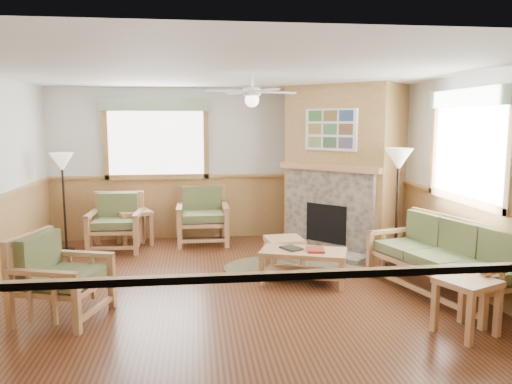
{
  "coord_description": "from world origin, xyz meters",
  "views": [
    {
      "loc": [
        -0.42,
        -6.03,
        2.12
      ],
      "look_at": [
        0.4,
        0.7,
        1.15
      ],
      "focal_mm": 35.0,
      "sensor_mm": 36.0,
      "label": 1
    }
  ],
  "objects": [
    {
      "name": "floor",
      "position": [
        0.0,
        0.0,
        -0.01
      ],
      "size": [
        6.0,
        6.0,
        0.01
      ],
      "primitive_type": "cube",
      "color": "#4E2715",
      "rests_on": "ground"
    },
    {
      "name": "ceiling",
      "position": [
        0.0,
        0.0,
        2.7
      ],
      "size": [
        6.0,
        6.0,
        0.01
      ],
      "primitive_type": "cube",
      "color": "white",
      "rests_on": "floor"
    },
    {
      "name": "wall_back",
      "position": [
        0.0,
        3.0,
        1.35
      ],
      "size": [
        6.0,
        0.02,
        2.7
      ],
      "primitive_type": "cube",
      "color": "silver",
      "rests_on": "floor"
    },
    {
      "name": "wall_front",
      "position": [
        0.0,
        -3.0,
        1.35
      ],
      "size": [
        6.0,
        0.02,
        2.7
      ],
      "primitive_type": "cube",
      "color": "silver",
      "rests_on": "floor"
    },
    {
      "name": "wall_right",
      "position": [
        3.0,
        0.0,
        1.35
      ],
      "size": [
        0.02,
        6.0,
        2.7
      ],
      "primitive_type": "cube",
      "color": "silver",
      "rests_on": "floor"
    },
    {
      "name": "wainscot",
      "position": [
        0.0,
        0.0,
        0.55
      ],
      "size": [
        6.0,
        6.0,
        1.1
      ],
      "primitive_type": null,
      "color": "#9F7541",
      "rests_on": "floor"
    },
    {
      "name": "fireplace",
      "position": [
        2.05,
        2.05,
        1.35
      ],
      "size": [
        3.11,
        3.11,
        2.7
      ],
      "primitive_type": null,
      "rotation": [
        0.0,
        0.0,
        -0.79
      ],
      "color": "#9F7541",
      "rests_on": "floor"
    },
    {
      "name": "window_back",
      "position": [
        -1.1,
        2.96,
        2.53
      ],
      "size": [
        1.9,
        0.16,
        1.5
      ],
      "primitive_type": null,
      "color": "white",
      "rests_on": "wall_back"
    },
    {
      "name": "window_right",
      "position": [
        2.96,
        -0.2,
        2.53
      ],
      "size": [
        0.16,
        1.9,
        1.5
      ],
      "primitive_type": null,
      "color": "white",
      "rests_on": "wall_right"
    },
    {
      "name": "ceiling_fan",
      "position": [
        0.3,
        0.3,
        2.66
      ],
      "size": [
        1.59,
        1.59,
        0.36
      ],
      "primitive_type": null,
      "rotation": [
        0.0,
        0.0,
        0.35
      ],
      "color": "white",
      "rests_on": "ceiling"
    },
    {
      "name": "sofa",
      "position": [
        2.55,
        -0.47,
        0.46
      ],
      "size": [
        2.13,
        1.35,
        0.91
      ],
      "primitive_type": null,
      "rotation": [
        0.0,
        0.0,
        -1.28
      ],
      "color": "#B27F53",
      "rests_on": "floor"
    },
    {
      "name": "armchair_back_left",
      "position": [
        -1.74,
        2.25,
        0.46
      ],
      "size": [
        0.86,
        0.86,
        0.92
      ],
      "primitive_type": null,
      "rotation": [
        0.0,
        0.0,
        -0.04
      ],
      "color": "#B27F53",
      "rests_on": "floor"
    },
    {
      "name": "armchair_back_right",
      "position": [
        -0.31,
        2.55,
        0.48
      ],
      "size": [
        0.87,
        0.87,
        0.97
      ],
      "primitive_type": null,
      "rotation": [
        0.0,
        0.0,
        0.0
      ],
      "color": "#B27F53",
      "rests_on": "floor"
    },
    {
      "name": "armchair_left",
      "position": [
        -1.86,
        -0.64,
        0.46
      ],
      "size": [
        1.03,
        1.03,
        0.92
      ],
      "primitive_type": null,
      "rotation": [
        0.0,
        0.0,
        1.26
      ],
      "color": "#B27F53",
      "rests_on": "floor"
    },
    {
      "name": "coffee_table",
      "position": [
        0.97,
        0.2,
        0.22
      ],
      "size": [
        1.22,
        0.89,
        0.44
      ],
      "primitive_type": null,
      "rotation": [
        0.0,
        0.0,
        -0.34
      ],
      "color": "#B27F53",
      "rests_on": "floor"
    },
    {
      "name": "end_table_chairs",
      "position": [
        -1.48,
        2.55,
        0.3
      ],
      "size": [
        0.69,
        0.68,
        0.6
      ],
      "primitive_type": null,
      "rotation": [
        0.0,
        0.0,
        0.39
      ],
      "color": "#B27F53",
      "rests_on": "floor"
    },
    {
      "name": "end_table_sofa",
      "position": [
        2.24,
        -1.57,
        0.28
      ],
      "size": [
        0.66,
        0.65,
        0.57
      ],
      "primitive_type": null,
      "rotation": [
        0.0,
        0.0,
        0.42
      ],
      "color": "#B27F53",
      "rests_on": "floor"
    },
    {
      "name": "footstool",
      "position": [
        0.83,
        0.89,
        0.22
      ],
      "size": [
        0.56,
        0.56,
        0.45
      ],
      "primitive_type": null,
      "rotation": [
        0.0,
        0.0,
        0.1
      ],
      "color": "#B27F53",
      "rests_on": "floor"
    },
    {
      "name": "braided_rug",
      "position": [
        0.96,
        0.9,
        0.01
      ],
      "size": [
        2.05,
        2.05,
        0.01
      ],
      "primitive_type": "cylinder",
      "rotation": [
        0.0,
        0.0,
        0.02
      ],
      "color": "brown",
      "rests_on": "floor"
    },
    {
      "name": "floor_lamp_left",
      "position": [
        -2.55,
        2.27,
        0.81
      ],
      "size": [
        0.43,
        0.43,
        1.62
      ],
      "primitive_type": null,
      "rotation": [
        0.0,
        0.0,
        0.18
      ],
      "color": "black",
      "rests_on": "floor"
    },
    {
      "name": "floor_lamp_right",
      "position": [
        2.46,
        0.75,
        0.87
      ],
      "size": [
        0.52,
        0.52,
        1.75
      ],
      "primitive_type": null,
      "rotation": [
        0.0,
        0.0,
        0.39
      ],
      "color": "black",
      "rests_on": "floor"
    },
    {
      "name": "book_red",
      "position": [
        1.12,
        0.15,
        0.47
      ],
      "size": [
        0.26,
        0.33,
        0.03
      ],
      "primitive_type": "cube",
      "rotation": [
        0.0,
        0.0,
        -0.15
      ],
      "color": "maroon",
      "rests_on": "coffee_table"
    },
    {
      "name": "book_dark",
      "position": [
        0.82,
        0.27,
        0.47
      ],
      "size": [
        0.3,
        0.33,
        0.03
      ],
      "primitive_type": "cube",
      "rotation": [
        0.0,
        0.0,
        0.49
      ],
      "color": "black",
      "rests_on": "coffee_table"
    }
  ]
}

